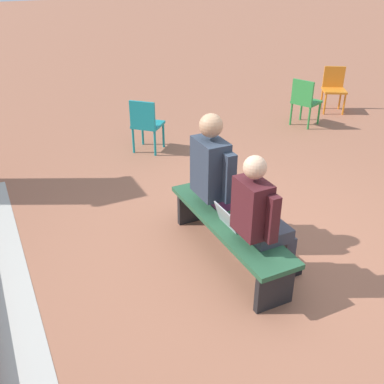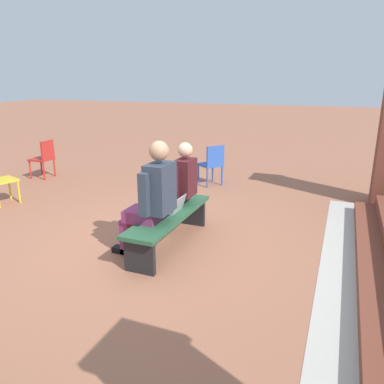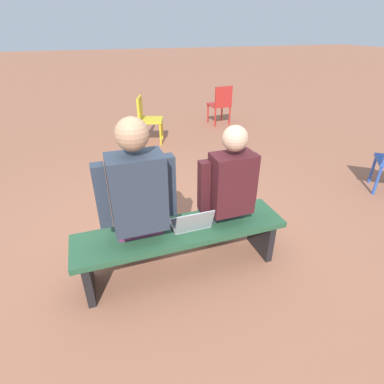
{
  "view_description": "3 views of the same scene",
  "coord_description": "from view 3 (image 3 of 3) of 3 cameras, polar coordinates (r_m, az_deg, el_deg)",
  "views": [
    {
      "loc": [
        -3.26,
        2.27,
        2.77
      ],
      "look_at": [
        0.23,
        0.56,
        0.69
      ],
      "focal_mm": 42.0,
      "sensor_mm": 36.0,
      "label": 1
    },
    {
      "loc": [
        4.07,
        2.27,
        2.1
      ],
      "look_at": [
        -0.57,
        0.39,
        0.6
      ],
      "focal_mm": 35.0,
      "sensor_mm": 36.0,
      "label": 2
    },
    {
      "loc": [
        0.55,
        2.27,
        1.95
      ],
      "look_at": [
        -0.07,
        0.49,
        0.91
      ],
      "focal_mm": 28.0,
      "sensor_mm": 36.0,
      "label": 3
    }
  ],
  "objects": [
    {
      "name": "ground_plane",
      "position": [
        3.04,
        -4.44,
        -10.91
      ],
      "size": [
        60.0,
        60.0,
        0.0
      ],
      "primitive_type": "plane",
      "color": "#9E6047"
    },
    {
      "name": "bench",
      "position": [
        2.61,
        -2.03,
        -8.66
      ],
      "size": [
        1.8,
        0.44,
        0.45
      ],
      "color": "#285638",
      "rests_on": "ground"
    },
    {
      "name": "person_student",
      "position": [
        2.6,
        6.43,
        0.23
      ],
      "size": [
        0.52,
        0.66,
        1.31
      ],
      "color": "#383842",
      "rests_on": "ground"
    },
    {
      "name": "person_adult",
      "position": [
        2.39,
        -10.52,
        -1.48
      ],
      "size": [
        0.6,
        0.76,
        1.44
      ],
      "color": "#7F2D5B",
      "rests_on": "ground"
    },
    {
      "name": "laptop",
      "position": [
        2.54,
        -0.14,
        -5.82
      ],
      "size": [
        0.32,
        0.29,
        0.21
      ],
      "color": "#9EA0A5",
      "rests_on": "bench"
    },
    {
      "name": "plastic_chair_far_right",
      "position": [
        5.77,
        -8.65,
        13.99
      ],
      "size": [
        0.53,
        0.53,
        0.84
      ],
      "color": "gold",
      "rests_on": "ground"
    },
    {
      "name": "plastic_chair_foreground",
      "position": [
        6.86,
        5.51,
        16.57
      ],
      "size": [
        0.45,
        0.45,
        0.84
      ],
      "color": "red",
      "rests_on": "ground"
    }
  ]
}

